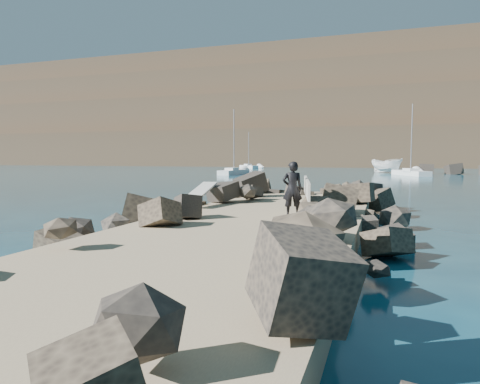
% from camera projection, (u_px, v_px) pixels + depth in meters
% --- Properties ---
extents(ground, '(800.00, 800.00, 0.00)m').
position_uv_depth(ground, '(251.00, 241.00, 12.34)').
color(ground, '#0F384C').
rests_on(ground, ground).
extents(jetty, '(6.00, 26.00, 0.60)m').
position_uv_depth(jetty, '(227.00, 244.00, 10.42)').
color(jetty, '#8C7759').
rests_on(jetty, ground).
extents(riprap_left, '(2.60, 22.00, 1.00)m').
position_uv_depth(riprap_left, '(135.00, 227.00, 11.80)').
color(riprap_left, black).
rests_on(riprap_left, ground).
extents(riprap_right, '(2.60, 22.00, 1.00)m').
position_uv_depth(riprap_right, '(351.00, 240.00, 9.95)').
color(riprap_right, '#272421').
rests_on(riprap_right, ground).
extents(headland, '(360.00, 140.00, 32.00)m').
position_uv_depth(headland, '(404.00, 121.00, 158.93)').
color(headland, '#2D4919').
rests_on(headland, ground).
extents(surfboard_resting, '(0.74, 2.34, 0.08)m').
position_uv_depth(surfboard_resting, '(201.00, 194.00, 16.02)').
color(surfboard_resting, silver).
rests_on(surfboard_resting, riprap_left).
extents(boat_imported, '(5.81, 5.64, 2.27)m').
position_uv_depth(boat_imported, '(387.00, 166.00, 66.37)').
color(boat_imported, white).
rests_on(boat_imported, ground).
extents(surfer_with_board, '(1.08, 2.06, 1.69)m').
position_uv_depth(surfer_with_board, '(294.00, 189.00, 13.07)').
color(surfer_with_board, black).
rests_on(surfer_with_board, jetty).
extents(sailboat_e, '(5.68, 5.90, 8.14)m').
position_uv_depth(sailboat_e, '(249.00, 167.00, 95.03)').
color(sailboat_e, white).
rests_on(sailboat_e, ground).
extents(sailboat_a, '(2.16, 7.81, 9.24)m').
position_uv_depth(sailboat_a, '(234.00, 172.00, 60.05)').
color(sailboat_a, white).
rests_on(sailboat_a, ground).
extents(sailboat_c, '(4.74, 8.11, 9.61)m').
position_uv_depth(sailboat_c, '(411.00, 173.00, 56.97)').
color(sailboat_c, white).
rests_on(sailboat_c, ground).
extents(headland_buildings, '(137.50, 30.50, 5.00)m').
position_uv_depth(headland_buildings, '(427.00, 66.00, 147.93)').
color(headland_buildings, white).
rests_on(headland_buildings, headland).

